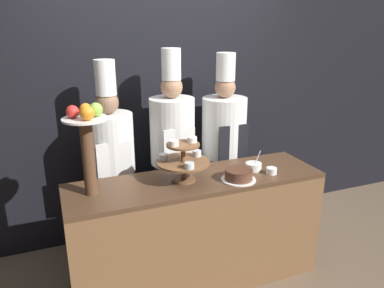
% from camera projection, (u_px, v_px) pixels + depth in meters
% --- Properties ---
extents(wall_back, '(10.00, 0.06, 2.80)m').
position_uv_depth(wall_back, '(159.00, 95.00, 3.58)').
color(wall_back, black).
rests_on(wall_back, ground_plane).
extents(buffet_counter, '(1.99, 0.56, 0.92)m').
position_uv_depth(buffet_counter, '(197.00, 231.00, 3.02)').
color(buffet_counter, brown).
rests_on(buffet_counter, ground_plane).
extents(tiered_stand, '(0.40, 0.40, 0.33)m').
position_uv_depth(tiered_stand, '(183.00, 159.00, 2.79)').
color(tiered_stand, brown).
rests_on(tiered_stand, buffet_counter).
extents(fruit_pedestal, '(0.30, 0.30, 0.64)m').
position_uv_depth(fruit_pedestal, '(87.00, 135.00, 2.49)').
color(fruit_pedestal, brown).
rests_on(fruit_pedestal, buffet_counter).
extents(cake_round, '(0.27, 0.27, 0.09)m').
position_uv_depth(cake_round, '(239.00, 175.00, 2.84)').
color(cake_round, white).
rests_on(cake_round, buffet_counter).
extents(cup_white, '(0.08, 0.08, 0.05)m').
position_uv_depth(cup_white, '(272.00, 171.00, 2.96)').
color(cup_white, white).
rests_on(cup_white, buffet_counter).
extents(serving_bowl_near, '(0.13, 0.13, 0.16)m').
position_uv_depth(serving_bowl_near, '(253.00, 166.00, 3.04)').
color(serving_bowl_near, white).
rests_on(serving_bowl_near, buffet_counter).
extents(chef_left, '(0.40, 0.40, 1.78)m').
position_uv_depth(chef_left, '(111.00, 161.00, 3.18)').
color(chef_left, black).
rests_on(chef_left, ground_plane).
extents(chef_center_left, '(0.40, 0.40, 1.86)m').
position_uv_depth(chef_center_left, '(173.00, 147.00, 3.36)').
color(chef_center_left, '#38332D').
rests_on(chef_center_left, ground_plane).
extents(chef_center_right, '(0.41, 0.41, 1.81)m').
position_uv_depth(chef_center_right, '(224.00, 143.00, 3.55)').
color(chef_center_right, '#28282D').
rests_on(chef_center_right, ground_plane).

